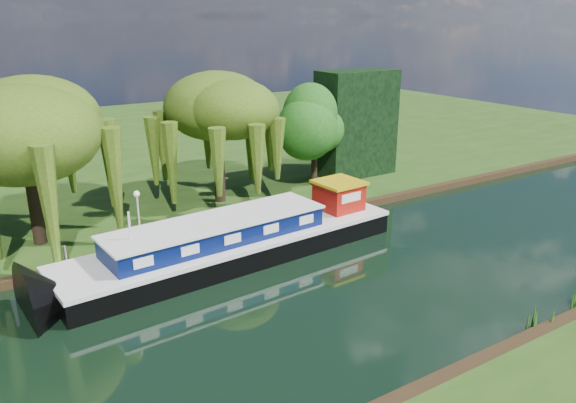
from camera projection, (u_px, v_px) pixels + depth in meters
ground at (211, 323)px, 23.57m from camera, size 120.00×120.00×0.00m
far_bank at (50, 156)px, 50.69m from camera, size 120.00×52.00×0.45m
dutch_barge at (238, 241)px, 29.67m from camera, size 19.00×5.53×3.96m
narrowboat at (233, 234)px, 31.33m from camera, size 13.18×4.22×1.90m
white_cruiser at (350, 232)px, 33.60m from camera, size 2.76×2.47×1.31m
willow_left at (24, 133)px, 28.86m from camera, size 7.04×7.04×8.43m
willow_right at (217, 119)px, 36.06m from camera, size 6.24×6.24×7.61m
tree_far_right at (315, 126)px, 40.02m from camera, size 3.90×3.90×6.37m
conifer_hedge at (356, 123)px, 43.09m from camera, size 6.00×3.00×8.00m
lamppost at (137, 201)px, 31.46m from camera, size 0.36×0.36×2.56m
mooring_posts at (134, 241)px, 29.73m from camera, size 19.16×0.16×1.00m
reeds_near at (466, 348)px, 20.86m from camera, size 33.70×1.50×1.10m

